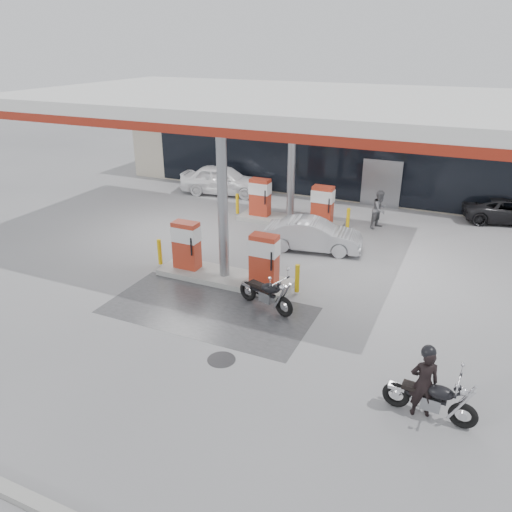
{
  "coord_description": "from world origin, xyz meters",
  "views": [
    {
      "loc": [
        6.98,
        -10.94,
        7.21
      ],
      "look_at": [
        1.28,
        1.66,
        1.2
      ],
      "focal_mm": 35.0,
      "sensor_mm": 36.0,
      "label": 1
    }
  ],
  "objects_px": {
    "pump_island_far": "(290,207)",
    "parked_car_left": "(204,164)",
    "parked_motorcycle": "(266,294)",
    "sedan_white": "(223,180)",
    "pump_island_near": "(224,260)",
    "attendant": "(380,209)",
    "parked_car_right": "(509,210)",
    "hatchback_silver": "(314,235)",
    "biker_main": "(424,383)",
    "main_motorcycle": "(431,400)"
  },
  "relations": [
    {
      "from": "pump_island_far",
      "to": "parked_car_left",
      "type": "height_order",
      "value": "pump_island_far"
    },
    {
      "from": "parked_motorcycle",
      "to": "sedan_white",
      "type": "distance_m",
      "value": 11.98
    },
    {
      "from": "parked_motorcycle",
      "to": "parked_car_left",
      "type": "bearing_deg",
      "value": 144.39
    },
    {
      "from": "sedan_white",
      "to": "parked_car_left",
      "type": "distance_m",
      "value": 4.38
    },
    {
      "from": "pump_island_near",
      "to": "attendant",
      "type": "xyz_separation_m",
      "value": [
        3.55,
        7.0,
        0.09
      ]
    },
    {
      "from": "pump_island_far",
      "to": "parked_car_left",
      "type": "distance_m",
      "value": 9.69
    },
    {
      "from": "sedan_white",
      "to": "parked_car_right",
      "type": "xyz_separation_m",
      "value": [
        13.15,
        1.25,
        -0.2
      ]
    },
    {
      "from": "pump_island_far",
      "to": "hatchback_silver",
      "type": "bearing_deg",
      "value": -52.65
    },
    {
      "from": "biker_main",
      "to": "hatchback_silver",
      "type": "xyz_separation_m",
      "value": [
        -4.85,
        7.59,
        -0.21
      ]
    },
    {
      "from": "pump_island_near",
      "to": "pump_island_far",
      "type": "bearing_deg",
      "value": 90.0
    },
    {
      "from": "parked_motorcycle",
      "to": "attendant",
      "type": "relative_size",
      "value": 1.22
    },
    {
      "from": "biker_main",
      "to": "parked_car_right",
      "type": "bearing_deg",
      "value": -115.62
    },
    {
      "from": "main_motorcycle",
      "to": "hatchback_silver",
      "type": "bearing_deg",
      "value": 127.58
    },
    {
      "from": "biker_main",
      "to": "pump_island_near",
      "type": "bearing_deg",
      "value": -49.16
    },
    {
      "from": "parked_motorcycle",
      "to": "parked_car_right",
      "type": "relative_size",
      "value": 0.52
    },
    {
      "from": "pump_island_far",
      "to": "parked_motorcycle",
      "type": "bearing_deg",
      "value": -74.5
    },
    {
      "from": "pump_island_near",
      "to": "main_motorcycle",
      "type": "distance_m",
      "value": 7.96
    },
    {
      "from": "pump_island_far",
      "to": "sedan_white",
      "type": "bearing_deg",
      "value": 149.55
    },
    {
      "from": "pump_island_near",
      "to": "biker_main",
      "type": "xyz_separation_m",
      "value": [
        6.68,
        -3.99,
        0.08
      ]
    },
    {
      "from": "parked_car_left",
      "to": "parked_car_right",
      "type": "height_order",
      "value": "parked_car_left"
    },
    {
      "from": "attendant",
      "to": "parked_car_left",
      "type": "distance_m",
      "value": 12.23
    },
    {
      "from": "biker_main",
      "to": "sedan_white",
      "type": "height_order",
      "value": "biker_main"
    },
    {
      "from": "hatchback_silver",
      "to": "parked_car_right",
      "type": "relative_size",
      "value": 0.95
    },
    {
      "from": "sedan_white",
      "to": "hatchback_silver",
      "type": "height_order",
      "value": "sedan_white"
    },
    {
      "from": "main_motorcycle",
      "to": "attendant",
      "type": "distance_m",
      "value": 11.5
    },
    {
      "from": "sedan_white",
      "to": "biker_main",
      "type": "bearing_deg",
      "value": -148.32
    },
    {
      "from": "attendant",
      "to": "parked_car_right",
      "type": "height_order",
      "value": "attendant"
    },
    {
      "from": "sedan_white",
      "to": "hatchback_silver",
      "type": "xyz_separation_m",
      "value": [
        6.51,
        -5.15,
        -0.14
      ]
    },
    {
      "from": "pump_island_far",
      "to": "parked_motorcycle",
      "type": "xyz_separation_m",
      "value": [
        1.99,
        -7.19,
        -0.25
      ]
    },
    {
      "from": "pump_island_far",
      "to": "hatchback_silver",
      "type": "height_order",
      "value": "pump_island_far"
    },
    {
      "from": "biker_main",
      "to": "parked_motorcycle",
      "type": "relative_size",
      "value": 0.81
    },
    {
      "from": "pump_island_far",
      "to": "biker_main",
      "type": "bearing_deg",
      "value": -56.22
    },
    {
      "from": "pump_island_near",
      "to": "parked_car_left",
      "type": "relative_size",
      "value": 1.27
    },
    {
      "from": "parked_car_left",
      "to": "parked_motorcycle",
      "type": "bearing_deg",
      "value": -130.54
    },
    {
      "from": "hatchback_silver",
      "to": "parked_car_right",
      "type": "xyz_separation_m",
      "value": [
        6.64,
        6.4,
        -0.06
      ]
    },
    {
      "from": "biker_main",
      "to": "hatchback_silver",
      "type": "bearing_deg",
      "value": -75.74
    },
    {
      "from": "main_motorcycle",
      "to": "parked_car_left",
      "type": "xyz_separation_m",
      "value": [
        -14.48,
        16.0,
        0.15
      ]
    },
    {
      "from": "sedan_white",
      "to": "attendant",
      "type": "xyz_separation_m",
      "value": [
        8.23,
        -1.75,
        0.07
      ]
    },
    {
      "from": "pump_island_far",
      "to": "parked_motorcycle",
      "type": "relative_size",
      "value": 2.63
    },
    {
      "from": "attendant",
      "to": "hatchback_silver",
      "type": "relative_size",
      "value": 0.45
    },
    {
      "from": "pump_island_near",
      "to": "parked_motorcycle",
      "type": "xyz_separation_m",
      "value": [
        1.99,
        -1.19,
        -0.25
      ]
    },
    {
      "from": "sedan_white",
      "to": "parked_car_left",
      "type": "bearing_deg",
      "value": 32.0
    },
    {
      "from": "pump_island_far",
      "to": "parked_car_left",
      "type": "bearing_deg",
      "value": 141.75
    },
    {
      "from": "sedan_white",
      "to": "hatchback_silver",
      "type": "distance_m",
      "value": 8.3
    },
    {
      "from": "parked_motorcycle",
      "to": "parked_car_left",
      "type": "height_order",
      "value": "parked_car_left"
    },
    {
      "from": "biker_main",
      "to": "attendant",
      "type": "relative_size",
      "value": 0.99
    },
    {
      "from": "hatchback_silver",
      "to": "parked_car_right",
      "type": "bearing_deg",
      "value": -56.0
    },
    {
      "from": "attendant",
      "to": "hatchback_silver",
      "type": "height_order",
      "value": "attendant"
    },
    {
      "from": "pump_island_near",
      "to": "attendant",
      "type": "distance_m",
      "value": 7.85
    },
    {
      "from": "parked_car_right",
      "to": "sedan_white",
      "type": "bearing_deg",
      "value": 81.67
    }
  ]
}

